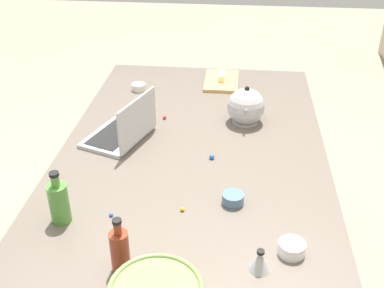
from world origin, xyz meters
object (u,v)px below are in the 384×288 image
kettle (246,107)px  ramekin_wide (292,248)px  butter_stick_left (222,76)px  laptop (124,131)px  cutting_board (221,81)px  bottle_soy (120,250)px  bottle_olive (59,202)px  ramekin_medium (233,199)px  kitchen_timer (260,261)px  ramekin_small (139,87)px

kettle → ramekin_wide: 0.90m
butter_stick_left → laptop: bearing=-29.9°
cutting_board → bottle_soy: bearing=-9.1°
bottle_olive → ramekin_medium: bearing=105.0°
bottle_olive → kitchen_timer: bottle_olive is taller
kettle → kitchen_timer: (0.97, 0.05, -0.04)m
ramekin_medium → kitchen_timer: (0.32, 0.09, 0.02)m
bottle_olive → butter_stick_left: bearing=158.7°
laptop → bottle_olive: laptop is taller
ramekin_wide → kitchen_timer: bearing=-52.3°
bottle_soy → kettle: bottle_soy is taller
butter_stick_left → ramekin_wide: (1.37, 0.29, -0.01)m
kitchen_timer → bottle_soy: bearing=-84.0°
bottle_olive → ramekin_small: bearing=177.5°
butter_stick_left → ramekin_wide: butter_stick_left is taller
kitchen_timer → ramekin_small: bearing=-153.5°
kitchen_timer → cutting_board: bearing=-172.6°
laptop → ramekin_wide: size_ratio=4.20×
laptop → ramekin_medium: bearing=50.4°
butter_stick_left → bottle_olive: bearing=-21.3°
ramekin_small → kitchen_timer: bearing=26.5°
kettle → kitchen_timer: 0.97m
butter_stick_left → kitchen_timer: size_ratio=1.43×
ramekin_medium → laptop: bearing=-129.6°
bottle_olive → butter_stick_left: (-1.28, 0.50, -0.05)m
cutting_board → laptop: bearing=-30.3°
ramekin_small → butter_stick_left: bearing=110.3°
laptop → ramekin_medium: 0.65m
kettle → butter_stick_left: 0.50m
butter_stick_left → cutting_board: bearing=0.0°
bottle_soy → kettle: (-1.01, 0.37, -0.00)m
bottle_soy → kitchen_timer: 0.43m
laptop → cutting_board: laptop is taller
ramekin_wide → ramekin_small: bearing=-148.3°
butter_stick_left → kitchen_timer: bearing=7.4°
bottle_olive → ramekin_medium: (-0.16, 0.60, -0.06)m
laptop → ramekin_wide: 0.96m
bottle_olive → ramekin_small: bottle_olive is taller
laptop → kettle: 0.59m
butter_stick_left → ramekin_medium: bearing=4.9°
cutting_board → kitchen_timer: size_ratio=3.86×
cutting_board → butter_stick_left: size_ratio=2.71×
bottle_soy → butter_stick_left: (-1.49, 0.24, -0.04)m
butter_stick_left → ramekin_small: bearing=-69.7°
bottle_olive → ramekin_medium: 0.62m
ramekin_medium → bottle_soy: bearing=-42.2°
bottle_soy → cutting_board: bearing=170.9°
kettle → ramekin_wide: (0.89, 0.15, -0.06)m
bottle_soy → ramekin_wide: size_ratio=2.28×
bottle_olive → butter_stick_left: bottle_olive is taller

